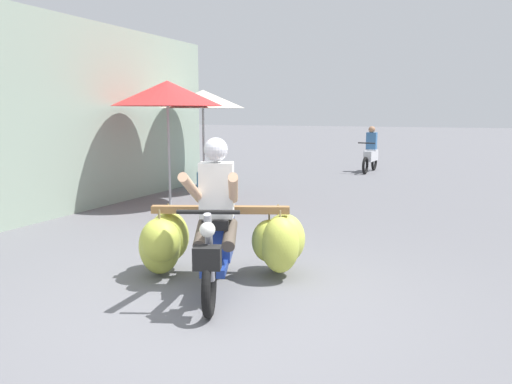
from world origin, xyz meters
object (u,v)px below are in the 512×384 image
(market_umbrella_near_shop, at_px, (167,93))
(market_umbrella_further_along, at_px, (203,99))
(motorbike_distant_ahead_left, at_px, (371,154))
(produce_crate, at_px, (211,179))
(motorbike_main_loaded, at_px, (222,238))

(market_umbrella_near_shop, bearing_deg, market_umbrella_further_along, 97.00)
(market_umbrella_further_along, bearing_deg, motorbike_distant_ahead_left, 63.62)
(motorbike_distant_ahead_left, bearing_deg, produce_crate, -123.19)
(motorbike_distant_ahead_left, distance_m, produce_crate, 5.56)
(motorbike_main_loaded, height_order, market_umbrella_near_shop, market_umbrella_near_shop)
(motorbike_distant_ahead_left, xyz_separation_m, market_umbrella_further_along, (-2.73, -5.50, 1.54))
(market_umbrella_further_along, xyz_separation_m, produce_crate, (-0.31, 0.86, -1.93))
(motorbike_main_loaded, relative_size, motorbike_distant_ahead_left, 1.23)
(produce_crate, bearing_deg, motorbike_distant_ahead_left, 56.81)
(market_umbrella_further_along, bearing_deg, market_umbrella_near_shop, -83.00)
(motorbike_distant_ahead_left, relative_size, market_umbrella_further_along, 0.70)
(motorbike_main_loaded, bearing_deg, market_umbrella_near_shop, 130.28)
(market_umbrella_further_along, bearing_deg, produce_crate, 109.49)
(motorbike_distant_ahead_left, bearing_deg, market_umbrella_near_shop, -109.16)
(motorbike_distant_ahead_left, xyz_separation_m, market_umbrella_near_shop, (-2.52, -7.24, 1.61))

